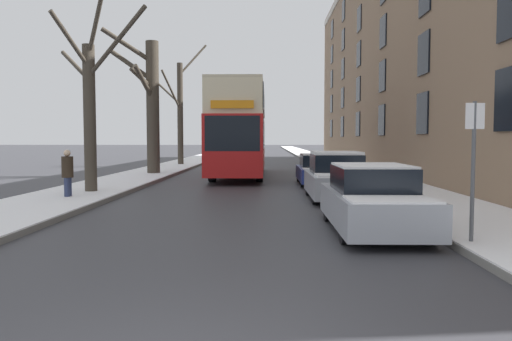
{
  "coord_description": "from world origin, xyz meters",
  "views": [
    {
      "loc": [
        0.8,
        -3.45,
        1.92
      ],
      "look_at": [
        0.35,
        16.46,
        0.66
      ],
      "focal_mm": 35.0,
      "sensor_mm": 36.0,
      "label": 1
    }
  ],
  "objects_px": {
    "bare_tree_left_1": "(150,103)",
    "parked_car_0": "(373,200)",
    "bare_tree_left_0": "(90,106)",
    "parked_car_1": "(336,178)",
    "pedestrian_left_sidewalk": "(68,173)",
    "street_sign_post": "(473,165)",
    "parked_car_2": "(319,170)",
    "double_decker_bus": "(240,127)",
    "bare_tree_left_2": "(180,110)"
  },
  "relations": [
    {
      "from": "bare_tree_left_2",
      "to": "parked_car_0",
      "type": "relative_size",
      "value": 2.08
    },
    {
      "from": "bare_tree_left_0",
      "to": "parked_car_1",
      "type": "bearing_deg",
      "value": -6.27
    },
    {
      "from": "bare_tree_left_1",
      "to": "parked_car_2",
      "type": "relative_size",
      "value": 1.77
    },
    {
      "from": "bare_tree_left_0",
      "to": "bare_tree_left_2",
      "type": "height_order",
      "value": "bare_tree_left_2"
    },
    {
      "from": "bare_tree_left_1",
      "to": "parked_car_0",
      "type": "height_order",
      "value": "bare_tree_left_1"
    },
    {
      "from": "bare_tree_left_2",
      "to": "pedestrian_left_sidewalk",
      "type": "height_order",
      "value": "bare_tree_left_2"
    },
    {
      "from": "parked_car_0",
      "to": "double_decker_bus",
      "type": "bearing_deg",
      "value": 103.2
    },
    {
      "from": "bare_tree_left_1",
      "to": "parked_car_2",
      "type": "height_order",
      "value": "bare_tree_left_1"
    },
    {
      "from": "bare_tree_left_1",
      "to": "parked_car_1",
      "type": "xyz_separation_m",
      "value": [
        8.22,
        -9.96,
        -3.08
      ]
    },
    {
      "from": "bare_tree_left_1",
      "to": "bare_tree_left_2",
      "type": "xyz_separation_m",
      "value": [
        -0.11,
        9.35,
        0.17
      ]
    },
    {
      "from": "double_decker_bus",
      "to": "pedestrian_left_sidewalk",
      "type": "bearing_deg",
      "value": -114.2
    },
    {
      "from": "bare_tree_left_1",
      "to": "parked_car_2",
      "type": "distance_m",
      "value": 9.93
    },
    {
      "from": "double_decker_bus",
      "to": "parked_car_2",
      "type": "relative_size",
      "value": 2.73
    },
    {
      "from": "parked_car_0",
      "to": "parked_car_2",
      "type": "height_order",
      "value": "parked_car_0"
    },
    {
      "from": "bare_tree_left_2",
      "to": "parked_car_1",
      "type": "xyz_separation_m",
      "value": [
        8.33,
        -19.31,
        -3.24
      ]
    },
    {
      "from": "parked_car_0",
      "to": "parked_car_1",
      "type": "bearing_deg",
      "value": 90.0
    },
    {
      "from": "bare_tree_left_0",
      "to": "pedestrian_left_sidewalk",
      "type": "height_order",
      "value": "bare_tree_left_0"
    },
    {
      "from": "parked_car_2",
      "to": "street_sign_post",
      "type": "relative_size",
      "value": 1.64
    },
    {
      "from": "double_decker_bus",
      "to": "pedestrian_left_sidewalk",
      "type": "distance_m",
      "value": 11.64
    },
    {
      "from": "parked_car_2",
      "to": "pedestrian_left_sidewalk",
      "type": "height_order",
      "value": "pedestrian_left_sidewalk"
    },
    {
      "from": "bare_tree_left_2",
      "to": "parked_car_0",
      "type": "distance_m",
      "value": 26.34
    },
    {
      "from": "parked_car_1",
      "to": "pedestrian_left_sidewalk",
      "type": "distance_m",
      "value": 8.34
    },
    {
      "from": "pedestrian_left_sidewalk",
      "to": "street_sign_post",
      "type": "distance_m",
      "value": 11.65
    },
    {
      "from": "pedestrian_left_sidewalk",
      "to": "street_sign_post",
      "type": "bearing_deg",
      "value": 56.63
    },
    {
      "from": "parked_car_1",
      "to": "street_sign_post",
      "type": "height_order",
      "value": "street_sign_post"
    },
    {
      "from": "bare_tree_left_1",
      "to": "bare_tree_left_0",
      "type": "bearing_deg",
      "value": -89.42
    },
    {
      "from": "bare_tree_left_0",
      "to": "parked_car_2",
      "type": "relative_size",
      "value": 1.56
    },
    {
      "from": "bare_tree_left_0",
      "to": "parked_car_0",
      "type": "bearing_deg",
      "value": -37.99
    },
    {
      "from": "bare_tree_left_0",
      "to": "parked_car_2",
      "type": "xyz_separation_m",
      "value": [
        8.13,
        4.48,
        -2.43
      ]
    },
    {
      "from": "street_sign_post",
      "to": "bare_tree_left_2",
      "type": "bearing_deg",
      "value": 110.01
    },
    {
      "from": "bare_tree_left_2",
      "to": "parked_car_1",
      "type": "distance_m",
      "value": 21.28
    },
    {
      "from": "parked_car_1",
      "to": "bare_tree_left_2",
      "type": "bearing_deg",
      "value": 113.34
    },
    {
      "from": "bare_tree_left_1",
      "to": "pedestrian_left_sidewalk",
      "type": "bearing_deg",
      "value": -90.49
    },
    {
      "from": "bare_tree_left_0",
      "to": "double_decker_bus",
      "type": "height_order",
      "value": "bare_tree_left_0"
    },
    {
      "from": "parked_car_0",
      "to": "street_sign_post",
      "type": "bearing_deg",
      "value": -52.88
    },
    {
      "from": "bare_tree_left_0",
      "to": "parked_car_1",
      "type": "relative_size",
      "value": 1.66
    },
    {
      "from": "parked_car_1",
      "to": "pedestrian_left_sidewalk",
      "type": "xyz_separation_m",
      "value": [
        -8.31,
        -0.68,
        0.18
      ]
    },
    {
      "from": "bare_tree_left_1",
      "to": "bare_tree_left_2",
      "type": "distance_m",
      "value": 9.36
    },
    {
      "from": "parked_car_1",
      "to": "pedestrian_left_sidewalk",
      "type": "height_order",
      "value": "pedestrian_left_sidewalk"
    },
    {
      "from": "street_sign_post",
      "to": "double_decker_bus",
      "type": "bearing_deg",
      "value": 106.08
    },
    {
      "from": "bare_tree_left_0",
      "to": "pedestrian_left_sidewalk",
      "type": "bearing_deg",
      "value": -96.65
    },
    {
      "from": "bare_tree_left_1",
      "to": "double_decker_bus",
      "type": "relative_size",
      "value": 0.65
    },
    {
      "from": "parked_car_0",
      "to": "pedestrian_left_sidewalk",
      "type": "bearing_deg",
      "value": 150.11
    },
    {
      "from": "bare_tree_left_2",
      "to": "parked_car_1",
      "type": "bearing_deg",
      "value": -66.66
    },
    {
      "from": "parked_car_0",
      "to": "parked_car_2",
      "type": "xyz_separation_m",
      "value": [
        0.0,
        10.83,
        -0.05
      ]
    },
    {
      "from": "parked_car_1",
      "to": "street_sign_post",
      "type": "bearing_deg",
      "value": -79.58
    },
    {
      "from": "double_decker_bus",
      "to": "parked_car_2",
      "type": "distance_m",
      "value": 6.04
    },
    {
      "from": "bare_tree_left_2",
      "to": "parked_car_2",
      "type": "xyz_separation_m",
      "value": [
        8.33,
        -13.94,
        -3.34
      ]
    },
    {
      "from": "bare_tree_left_0",
      "to": "street_sign_post",
      "type": "xyz_separation_m",
      "value": [
        9.45,
        -8.1,
        -1.56
      ]
    },
    {
      "from": "bare_tree_left_1",
      "to": "double_decker_bus",
      "type": "bearing_deg",
      "value": -1.52
    }
  ]
}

